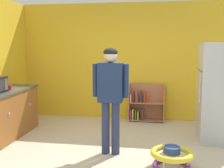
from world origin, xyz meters
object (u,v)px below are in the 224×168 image
(baby_walker, at_px, (172,158))
(red_cup, at_px, (10,87))
(standing_person, at_px, (111,91))
(refrigerator, at_px, (220,93))
(bookshelf, at_px, (144,105))

(baby_walker, distance_m, red_cup, 3.19)
(standing_person, bearing_deg, baby_walker, -23.02)
(refrigerator, distance_m, baby_walker, 1.76)
(bookshelf, relative_size, red_cup, 8.95)
(refrigerator, height_order, red_cup, refrigerator)
(refrigerator, relative_size, standing_person, 1.05)
(standing_person, distance_m, red_cup, 2.08)
(bookshelf, bearing_deg, red_cup, -147.26)
(bookshelf, height_order, standing_person, standing_person)
(standing_person, xyz_separation_m, red_cup, (-2.01, 0.53, -0.08))
(red_cup, bearing_deg, refrigerator, 6.16)
(bookshelf, xyz_separation_m, standing_person, (-0.41, -2.08, 0.65))
(refrigerator, xyz_separation_m, standing_person, (-1.82, -0.94, 0.13))
(refrigerator, bearing_deg, red_cup, -173.84)
(bookshelf, relative_size, standing_person, 0.50)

